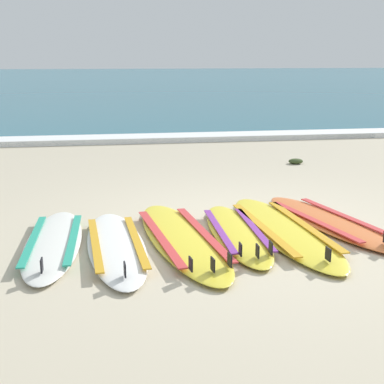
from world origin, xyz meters
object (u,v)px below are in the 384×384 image
object	(u,v)px
surfboard_0	(53,242)
surfboard_3	(237,233)
surfboard_4	(283,230)
surfboard_1	(116,245)
surfboard_5	(329,222)
surfboard_2	(182,238)

from	to	relation	value
surfboard_0	surfboard_3	xyz separation A→B (m)	(1.77, 0.01, 0.00)
surfboard_4	surfboard_1	bearing A→B (deg)	-172.99
surfboard_4	surfboard_5	world-z (taller)	same
surfboard_1	surfboard_4	xyz separation A→B (m)	(1.68, 0.21, -0.00)
surfboard_1	surfboard_3	bearing A→B (deg)	8.73
surfboard_1	surfboard_4	world-z (taller)	same
surfboard_4	surfboard_5	xyz separation A→B (m)	(0.57, 0.18, 0.00)
surfboard_2	surfboard_5	world-z (taller)	same
surfboard_4	surfboard_5	distance (m)	0.59
surfboard_4	surfboard_5	size ratio (longest dim) A/B	1.11
surfboard_0	surfboard_3	distance (m)	1.77
surfboard_0	surfboard_1	bearing A→B (deg)	-16.93
surfboard_2	surfboard_5	size ratio (longest dim) A/B	1.10
surfboard_1	surfboard_5	size ratio (longest dim) A/B	0.95
surfboard_2	surfboard_4	distance (m)	1.05
surfboard_0	surfboard_3	size ratio (longest dim) A/B	1.05
surfboard_0	surfboard_1	distance (m)	0.61
surfboard_1	surfboard_2	xyz separation A→B (m)	(0.63, 0.11, 0.00)
surfboard_0	surfboard_4	size ratio (longest dim) A/B	0.83
surfboard_3	surfboard_4	distance (m)	0.49
surfboard_1	surfboard_5	distance (m)	2.27
surfboard_0	surfboard_3	bearing A→B (deg)	0.20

